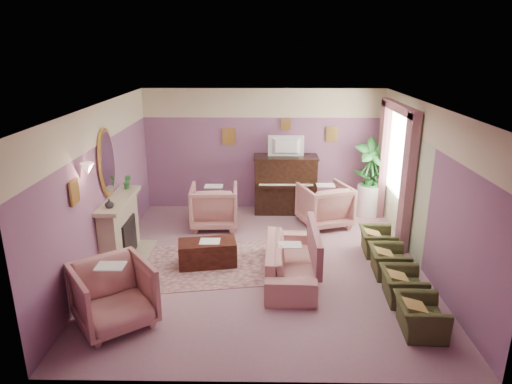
{
  "coord_description": "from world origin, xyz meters",
  "views": [
    {
      "loc": [
        -0.02,
        -7.35,
        3.73
      ],
      "look_at": [
        -0.14,
        0.4,
        1.22
      ],
      "focal_mm": 32.0,
      "sensor_mm": 36.0,
      "label": 1
    }
  ],
  "objects_px": {
    "olive_chair_a": "(421,312)",
    "olive_chair_d": "(377,238)",
    "television": "(286,145)",
    "side_table": "(368,200)",
    "piano": "(285,185)",
    "coffee_table": "(207,253)",
    "floral_armchair_right": "(325,203)",
    "olive_chair_c": "(389,257)",
    "olive_chair_b": "(403,281)",
    "floral_armchair_front": "(113,292)",
    "sofa": "(290,254)",
    "floral_armchair_left": "(214,204)"
  },
  "relations": [
    {
      "from": "floral_armchair_right",
      "to": "floral_armchair_front",
      "type": "relative_size",
      "value": 1.0
    },
    {
      "from": "coffee_table",
      "to": "television",
      "type": "bearing_deg",
      "value": 61.02
    },
    {
      "from": "floral_armchair_front",
      "to": "television",
      "type": "bearing_deg",
      "value": 60.38
    },
    {
      "from": "sofa",
      "to": "floral_armchair_front",
      "type": "height_order",
      "value": "floral_armchair_front"
    },
    {
      "from": "olive_chair_b",
      "to": "floral_armchair_front",
      "type": "bearing_deg",
      "value": -170.42
    },
    {
      "from": "television",
      "to": "olive_chair_c",
      "type": "height_order",
      "value": "television"
    },
    {
      "from": "coffee_table",
      "to": "floral_armchair_left",
      "type": "height_order",
      "value": "floral_armchair_left"
    },
    {
      "from": "floral_armchair_left",
      "to": "floral_armchair_front",
      "type": "relative_size",
      "value": 1.0
    },
    {
      "from": "coffee_table",
      "to": "olive_chair_d",
      "type": "distance_m",
      "value": 3.15
    },
    {
      "from": "sofa",
      "to": "side_table",
      "type": "xyz_separation_m",
      "value": [
        1.95,
        2.97,
        -0.06
      ]
    },
    {
      "from": "floral_armchair_right",
      "to": "piano",
      "type": "bearing_deg",
      "value": 134.74
    },
    {
      "from": "piano",
      "to": "television",
      "type": "xyz_separation_m",
      "value": [
        0.0,
        -0.05,
        0.95
      ]
    },
    {
      "from": "floral_armchair_front",
      "to": "olive_chair_b",
      "type": "relative_size",
      "value": 1.41
    },
    {
      "from": "floral_armchair_right",
      "to": "olive_chair_c",
      "type": "distance_m",
      "value": 2.36
    },
    {
      "from": "piano",
      "to": "olive_chair_d",
      "type": "xyz_separation_m",
      "value": [
        1.62,
        -2.2,
        -0.34
      ]
    },
    {
      "from": "coffee_table",
      "to": "side_table",
      "type": "xyz_separation_m",
      "value": [
        3.38,
        2.56,
        0.12
      ]
    },
    {
      "from": "sofa",
      "to": "olive_chair_d",
      "type": "distance_m",
      "value": 1.93
    },
    {
      "from": "sofa",
      "to": "floral_armchair_left",
      "type": "height_order",
      "value": "floral_armchair_left"
    },
    {
      "from": "television",
      "to": "floral_armchair_front",
      "type": "xyz_separation_m",
      "value": [
        -2.56,
        -4.5,
        -1.1
      ]
    },
    {
      "from": "piano",
      "to": "floral_armchair_right",
      "type": "height_order",
      "value": "piano"
    },
    {
      "from": "piano",
      "to": "coffee_table",
      "type": "xyz_separation_m",
      "value": [
        -1.49,
        -2.74,
        -0.43
      ]
    },
    {
      "from": "coffee_table",
      "to": "olive_chair_b",
      "type": "bearing_deg",
      "value": -19.63
    },
    {
      "from": "television",
      "to": "sofa",
      "type": "distance_m",
      "value": 3.32
    },
    {
      "from": "olive_chair_a",
      "to": "olive_chair_d",
      "type": "bearing_deg",
      "value": 90.0
    },
    {
      "from": "piano",
      "to": "floral_armchair_right",
      "type": "distance_m",
      "value": 1.16
    },
    {
      "from": "olive_chair_a",
      "to": "olive_chair_b",
      "type": "height_order",
      "value": "same"
    },
    {
      "from": "olive_chair_d",
      "to": "coffee_table",
      "type": "bearing_deg",
      "value": -170.27
    },
    {
      "from": "coffee_table",
      "to": "olive_chair_a",
      "type": "bearing_deg",
      "value": -31.83
    },
    {
      "from": "coffee_table",
      "to": "olive_chair_a",
      "type": "relative_size",
      "value": 1.4
    },
    {
      "from": "television",
      "to": "side_table",
      "type": "distance_m",
      "value": 2.27
    },
    {
      "from": "floral_armchair_left",
      "to": "side_table",
      "type": "bearing_deg",
      "value": 12.22
    },
    {
      "from": "floral_armchair_left",
      "to": "olive_chair_c",
      "type": "xyz_separation_m",
      "value": [
        3.16,
        -2.11,
        -0.2
      ]
    },
    {
      "from": "olive_chair_c",
      "to": "olive_chair_d",
      "type": "height_order",
      "value": "same"
    },
    {
      "from": "olive_chair_a",
      "to": "olive_chair_b",
      "type": "bearing_deg",
      "value": 90.0
    },
    {
      "from": "piano",
      "to": "olive_chair_b",
      "type": "xyz_separation_m",
      "value": [
        1.62,
        -3.84,
        -0.34
      ]
    },
    {
      "from": "piano",
      "to": "side_table",
      "type": "height_order",
      "value": "piano"
    },
    {
      "from": "olive_chair_b",
      "to": "side_table",
      "type": "distance_m",
      "value": 3.68
    },
    {
      "from": "olive_chair_b",
      "to": "olive_chair_d",
      "type": "height_order",
      "value": "same"
    },
    {
      "from": "floral_armchair_front",
      "to": "olive_chair_b",
      "type": "distance_m",
      "value": 4.24
    },
    {
      "from": "olive_chair_a",
      "to": "side_table",
      "type": "distance_m",
      "value": 4.5
    },
    {
      "from": "floral_armchair_left",
      "to": "olive_chair_a",
      "type": "distance_m",
      "value": 4.91
    },
    {
      "from": "floral_armchair_left",
      "to": "olive_chair_a",
      "type": "bearing_deg",
      "value": -49.82
    },
    {
      "from": "sofa",
      "to": "olive_chair_a",
      "type": "distance_m",
      "value": 2.27
    },
    {
      "from": "floral_armchair_left",
      "to": "floral_armchair_right",
      "type": "relative_size",
      "value": 1.0
    },
    {
      "from": "television",
      "to": "piano",
      "type": "bearing_deg",
      "value": 90.0
    },
    {
      "from": "olive_chair_a",
      "to": "olive_chair_c",
      "type": "bearing_deg",
      "value": 90.0
    },
    {
      "from": "television",
      "to": "olive_chair_b",
      "type": "relative_size",
      "value": 1.12
    },
    {
      "from": "sofa",
      "to": "piano",
      "type": "bearing_deg",
      "value": 88.86
    },
    {
      "from": "coffee_table",
      "to": "olive_chair_b",
      "type": "relative_size",
      "value": 1.4
    },
    {
      "from": "floral_armchair_right",
      "to": "olive_chair_b",
      "type": "height_order",
      "value": "floral_armchair_right"
    }
  ]
}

